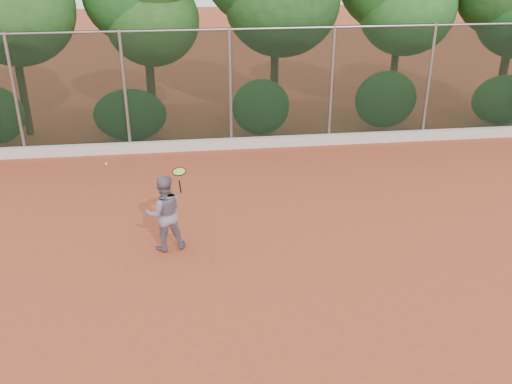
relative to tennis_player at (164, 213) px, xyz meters
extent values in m
plane|color=#A64527|center=(1.84, -1.17, -0.81)|extent=(80.00, 80.00, 0.00)
cube|color=silver|center=(1.84, 5.65, -0.66)|extent=(24.00, 0.20, 0.30)
imported|color=slate|center=(0.00, 0.00, 0.00)|extent=(0.89, 0.75, 1.62)
cube|color=black|center=(1.84, 5.83, 0.94)|extent=(24.00, 0.01, 3.50)
cylinder|color=gray|center=(1.84, 5.83, 2.64)|extent=(24.00, 0.06, 0.06)
cylinder|color=gray|center=(-4.16, 5.83, 0.94)|extent=(0.09, 0.09, 3.50)
cylinder|color=gray|center=(-1.16, 5.83, 0.94)|extent=(0.09, 0.09, 3.50)
cylinder|color=gray|center=(1.84, 5.83, 0.94)|extent=(0.09, 0.09, 3.50)
cylinder|color=gray|center=(4.84, 5.83, 0.94)|extent=(0.09, 0.09, 3.50)
cylinder|color=gray|center=(7.84, 5.83, 0.94)|extent=(0.09, 0.09, 3.50)
cylinder|color=#402E18|center=(-4.46, 7.73, 0.64)|extent=(0.24, 0.24, 2.90)
ellipsoid|color=#3A762C|center=(-4.26, 7.63, 3.09)|extent=(3.50, 2.90, 3.40)
cylinder|color=#402E18|center=(-0.56, 8.13, 0.39)|extent=(0.28, 0.28, 2.40)
ellipsoid|color=#24511B|center=(-0.36, 8.03, 2.59)|extent=(2.90, 2.40, 2.80)
cylinder|color=#442C1A|center=(3.44, 7.83, 0.69)|extent=(0.26, 0.26, 3.00)
ellipsoid|color=#2D6426|center=(3.64, 7.73, 3.19)|extent=(3.60, 3.00, 3.50)
cylinder|color=#49311C|center=(7.54, 8.03, 0.54)|extent=(0.24, 0.24, 2.70)
ellipsoid|color=#215F20|center=(7.74, 7.93, 2.89)|extent=(3.20, 2.70, 3.10)
cylinder|color=#452F1A|center=(11.24, 7.63, 0.44)|extent=(0.28, 0.28, 2.50)
ellipsoid|color=#275F24|center=(-1.16, 6.63, 0.04)|extent=(2.20, 1.16, 1.60)
ellipsoid|color=#2C742C|center=(2.84, 6.63, 0.14)|extent=(1.80, 1.04, 1.76)
ellipsoid|color=#31722B|center=(6.84, 6.63, 0.24)|extent=(2.00, 1.10, 1.84)
ellipsoid|color=#2F702A|center=(10.84, 6.63, 0.09)|extent=(2.16, 1.12, 1.64)
cylinder|color=black|center=(0.35, 0.03, 0.55)|extent=(0.06, 0.10, 0.29)
torus|color=black|center=(0.35, -0.03, 0.90)|extent=(0.35, 0.35, 0.09)
cylinder|color=#BECC3C|center=(0.35, -0.03, 0.90)|extent=(0.30, 0.29, 0.06)
sphere|color=#BBD731|center=(-1.08, 0.39, 0.96)|extent=(0.06, 0.06, 0.06)
camera|label=1|loc=(0.57, -10.35, 5.24)|focal=40.00mm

